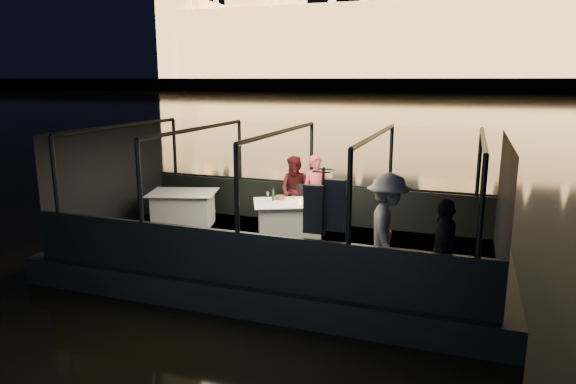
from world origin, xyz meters
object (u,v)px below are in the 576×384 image
(coat_stand, at_px, (323,234))
(passenger_dark, at_px, (444,248))
(dining_table_central, at_px, (289,220))
(dining_table_aft, at_px, (183,209))
(passenger_stripe, at_px, (387,235))
(person_man_maroon, at_px, (296,193))
(person_woman_coral, at_px, (316,195))
(chair_port_right, at_px, (315,213))
(chair_port_left, at_px, (294,208))
(wine_bottle, at_px, (273,194))

(coat_stand, relative_size, passenger_dark, 1.23)
(passenger_dark, bearing_deg, dining_table_central, -121.57)
(dining_table_aft, xyz_separation_m, passenger_stripe, (4.90, -1.94, 0.47))
(dining_table_central, bearing_deg, person_man_maroon, 100.39)
(person_woman_coral, bearing_deg, person_man_maroon, 148.78)
(chair_port_right, distance_m, person_man_maroon, 0.83)
(passenger_stripe, bearing_deg, passenger_dark, -122.11)
(dining_table_central, relative_size, dining_table_aft, 0.98)
(chair_port_right, xyz_separation_m, passenger_stripe, (1.90, -2.38, 0.40))
(coat_stand, bearing_deg, dining_table_central, 120.76)
(chair_port_left, distance_m, wine_bottle, 0.91)
(passenger_stripe, xyz_separation_m, wine_bottle, (-2.69, 1.91, 0.06))
(dining_table_central, relative_size, wine_bottle, 5.47)
(passenger_stripe, bearing_deg, dining_table_central, 41.45)
(person_man_maroon, relative_size, wine_bottle, 5.99)
(dining_table_central, bearing_deg, wine_bottle, 177.50)
(dining_table_aft, relative_size, passenger_dark, 0.93)
(coat_stand, xyz_separation_m, passenger_stripe, (0.94, 0.45, -0.05))
(person_man_maroon, height_order, passenger_stripe, passenger_stripe)
(dining_table_central, relative_size, person_man_maroon, 0.91)
(dining_table_aft, distance_m, chair_port_right, 3.03)
(person_woman_coral, relative_size, passenger_dark, 1.03)
(person_man_maroon, bearing_deg, wine_bottle, -93.86)
(passenger_dark, bearing_deg, person_man_maroon, -129.89)
(dining_table_aft, distance_m, person_woman_coral, 3.03)
(dining_table_central, xyz_separation_m, wine_bottle, (-0.36, 0.02, 0.53))
(dining_table_aft, xyz_separation_m, wine_bottle, (2.20, -0.03, 0.53))
(dining_table_central, distance_m, coat_stand, 2.78)
(coat_stand, height_order, passenger_stripe, coat_stand)
(wine_bottle, bearing_deg, dining_table_central, -2.50)
(coat_stand, bearing_deg, person_woman_coral, 108.38)
(chair_port_right, bearing_deg, dining_table_central, -149.68)
(dining_table_central, xyz_separation_m, passenger_dark, (3.23, -2.27, 0.47))
(chair_port_right, height_order, coat_stand, coat_stand)
(dining_table_central, relative_size, chair_port_right, 1.61)
(chair_port_right, height_order, person_man_maroon, person_man_maroon)
(chair_port_right, xyz_separation_m, coat_stand, (0.96, -2.83, 0.45))
(coat_stand, distance_m, wine_bottle, 2.94)
(chair_port_right, distance_m, passenger_stripe, 3.07)
(dining_table_aft, distance_m, person_man_maroon, 2.58)
(person_woman_coral, distance_m, wine_bottle, 1.12)
(coat_stand, bearing_deg, passenger_dark, 2.54)
(chair_port_left, bearing_deg, wine_bottle, -82.14)
(chair_port_left, height_order, person_woman_coral, person_woman_coral)
(chair_port_left, height_order, passenger_stripe, passenger_stripe)
(chair_port_left, relative_size, person_woman_coral, 0.58)
(dining_table_central, height_order, person_woman_coral, person_woman_coral)
(passenger_stripe, relative_size, passenger_dark, 1.16)
(dining_table_central, distance_m, dining_table_aft, 2.56)
(chair_port_left, relative_size, chair_port_right, 1.06)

